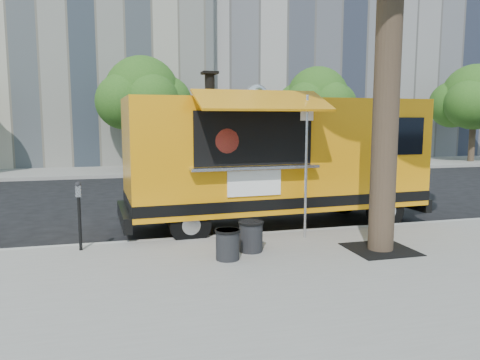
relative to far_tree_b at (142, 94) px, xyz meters
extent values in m
plane|color=black|center=(1.00, -12.70, -3.83)|extent=(120.00, 120.00, 0.00)
cube|color=gray|center=(1.00, -16.70, -3.76)|extent=(60.00, 6.00, 0.15)
cube|color=#999993|center=(1.00, -13.63, -3.76)|extent=(60.00, 0.14, 0.16)
cube|color=gray|center=(1.00, 0.80, -3.76)|extent=(60.00, 5.00, 0.15)
cube|color=gray|center=(13.00, 10.30, 6.17)|extent=(20.00, 14.00, 20.00)
cylinder|color=#33261C|center=(3.60, -15.50, -0.43)|extent=(0.48, 0.48, 6.50)
cube|color=black|center=(3.60, -15.50, -3.68)|extent=(1.20, 1.20, 0.02)
cylinder|color=#33261C|center=(0.00, 0.00, -2.38)|extent=(0.36, 0.36, 2.60)
sphere|color=#164612|center=(0.00, 0.00, 0.02)|extent=(3.60, 3.60, 3.60)
cylinder|color=#33261C|center=(9.00, -0.30, -2.38)|extent=(0.36, 0.36, 2.60)
sphere|color=#164612|center=(9.00, -0.30, -0.09)|extent=(3.24, 3.24, 3.24)
cylinder|color=#33261C|center=(19.00, -0.10, -2.38)|extent=(0.36, 0.36, 2.60)
sphere|color=#164612|center=(19.00, -0.10, 0.07)|extent=(3.78, 3.78, 3.78)
cylinder|color=silver|center=(2.55, -14.25, -2.18)|extent=(0.06, 0.06, 3.00)
cube|color=white|center=(2.55, -14.25, -1.03)|extent=(0.28, 0.02, 0.35)
cylinder|color=black|center=(-2.00, -14.05, -3.16)|extent=(0.06, 0.06, 1.05)
cube|color=silver|center=(-2.00, -14.05, -2.53)|extent=(0.10, 0.08, 0.22)
sphere|color=black|center=(-2.00, -14.05, -2.40)|extent=(0.11, 0.11, 0.11)
cube|color=orange|center=(2.49, -12.50, -1.99)|extent=(7.26, 2.78, 2.58)
cube|color=black|center=(2.49, -12.50, -3.04)|extent=(7.28, 2.80, 0.24)
cube|color=black|center=(6.13, -12.31, -3.34)|extent=(0.30, 2.30, 0.33)
cube|color=black|center=(-1.16, -12.69, -3.34)|extent=(0.30, 2.30, 0.33)
cube|color=black|center=(6.07, -12.31, -1.58)|extent=(0.15, 1.93, 1.04)
cylinder|color=black|center=(5.01, -13.38, -3.39)|extent=(0.89, 0.35, 0.88)
cylinder|color=black|center=(4.91, -11.36, -3.39)|extent=(0.89, 0.35, 0.88)
cylinder|color=black|center=(0.18, -13.63, -3.39)|extent=(0.89, 0.35, 0.88)
cylinder|color=black|center=(0.08, -11.61, -3.39)|extent=(0.89, 0.35, 0.88)
cube|color=black|center=(1.56, -13.70, -1.58)|extent=(2.64, 0.32, 1.15)
cube|color=silver|center=(1.57, -13.86, -2.20)|extent=(2.85, 0.50, 0.06)
cube|color=orange|center=(1.59, -14.27, -0.80)|extent=(2.79, 1.18, 0.46)
cube|color=white|center=(1.57, -13.78, -2.54)|extent=(1.21, 0.10, 0.55)
cylinder|color=black|center=(0.84, -12.59, -0.43)|extent=(0.22, 0.22, 0.60)
sphere|color=silver|center=(2.04, -12.30, -0.65)|extent=(0.62, 0.62, 0.62)
sphere|color=maroon|center=(0.94, -13.44, -1.63)|extent=(0.92, 0.92, 0.92)
cylinder|color=#FF590C|center=(0.96, -13.67, -1.76)|extent=(0.38, 0.15, 0.37)
cylinder|color=black|center=(0.60, -15.36, -3.41)|extent=(0.42, 0.42, 0.55)
cylinder|color=black|center=(0.60, -15.36, -3.15)|extent=(0.46, 0.46, 0.04)
cylinder|color=black|center=(1.15, -14.97, -3.39)|extent=(0.45, 0.45, 0.58)
cylinder|color=black|center=(1.15, -14.97, -3.12)|extent=(0.48, 0.48, 0.04)
camera|label=1|loc=(-1.26, -23.30, -1.16)|focal=35.00mm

